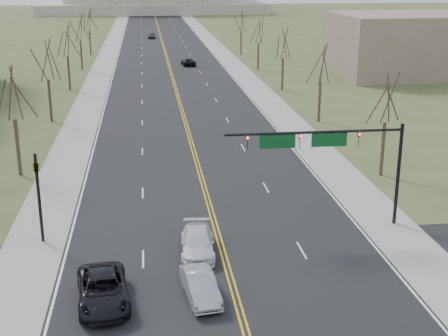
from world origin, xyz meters
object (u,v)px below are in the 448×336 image
object	(u,v)px
car_sb_inner_second	(198,243)
signal_left	(38,188)
car_sb_inner_lead	(200,286)
car_far_nb	(188,62)
car_sb_outer_lead	(103,290)
signal_mast	(328,147)
car_far_sb	(152,36)

from	to	relation	value
car_sb_inner_second	signal_left	bearing A→B (deg)	165.89
car_sb_inner_lead	car_far_nb	distance (m)	85.81
car_far_nb	car_sb_inner_second	bearing A→B (deg)	81.09
signal_left	car_sb_outer_lead	xyz separation A→B (m)	(4.40, -8.57, -2.91)
car_sb_inner_second	car_sb_inner_lead	bearing A→B (deg)	-89.80
signal_mast	car_far_nb	size ratio (longest dim) A/B	2.54
car_sb_inner_second	car_far_sb	xyz separation A→B (m)	(-0.83, 128.35, -0.02)
signal_mast	car_sb_inner_second	distance (m)	10.81
car_sb_inner_lead	car_far_sb	distance (m)	133.85
signal_mast	car_sb_inner_lead	size ratio (longest dim) A/B	2.78
signal_left	car_far_nb	size ratio (longest dim) A/B	1.26
car_sb_inner_lead	car_sb_inner_second	xyz separation A→B (m)	(0.33, 5.50, 0.02)
signal_mast	car_sb_inner_second	bearing A→B (deg)	-160.70
car_far_sb	car_sb_inner_lead	bearing A→B (deg)	-85.47
car_sb_inner_lead	signal_mast	bearing A→B (deg)	35.08
car_sb_inner_lead	signal_left	bearing A→B (deg)	130.17
car_sb_inner_lead	car_sb_inner_second	distance (m)	5.51
car_far_nb	signal_mast	bearing A→B (deg)	87.66
signal_left	car_sb_outer_lead	world-z (taller)	signal_left
car_sb_outer_lead	car_far_nb	size ratio (longest dim) A/B	1.19
signal_left	car_far_sb	bearing A→B (deg)	85.85
signal_mast	car_sb_inner_second	xyz separation A→B (m)	(-9.04, -3.16, -5.02)
car_sb_inner_lead	car_far_sb	world-z (taller)	car_sb_inner_lead
signal_mast	car_far_sb	bearing A→B (deg)	94.51
signal_mast	car_far_nb	xyz separation A→B (m)	(-3.89, 76.97, -5.09)
car_sb_inner_second	car_far_nb	world-z (taller)	car_sb_inner_second
car_sb_outer_lead	car_far_sb	bearing A→B (deg)	81.77
signal_left	car_far_nb	bearing A→B (deg)	78.93
car_sb_inner_lead	car_far_nb	bearing A→B (deg)	78.64
car_sb_outer_lead	car_sb_inner_second	world-z (taller)	car_sb_outer_lead
car_sb_outer_lead	signal_left	bearing A→B (deg)	110.93
signal_left	car_sb_inner_lead	distance (m)	13.26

